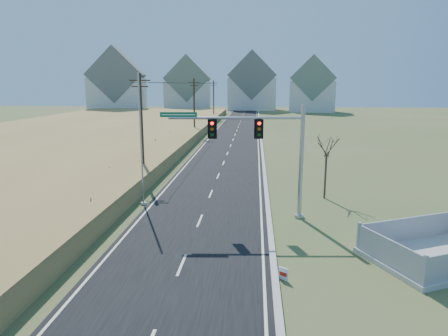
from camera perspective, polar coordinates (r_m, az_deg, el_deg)
ground at (r=20.51m, az=-5.03°, el=-11.36°), size 260.00×260.00×0.00m
road at (r=69.13m, az=1.76°, el=5.17°), size 8.00×180.00×0.06m
curb at (r=69.05m, az=5.22°, el=5.17°), size 0.30×180.00×0.18m
reed_marsh at (r=65.02m, az=-20.40°, el=4.56°), size 38.00×110.00×1.30m
utility_pole_near at (r=35.12m, az=-11.70°, el=6.08°), size 1.80×0.26×9.00m
utility_pole_mid at (r=64.41m, az=-4.28°, el=8.80°), size 1.80×0.26×9.00m
utility_pole_far at (r=94.15m, az=-1.50°, el=9.78°), size 1.80×0.26×9.00m
condo_nw at (r=125.54m, az=-15.01°, el=11.29°), size 17.69×13.38×19.05m
condo_nnw at (r=128.35m, az=-5.17°, el=11.30°), size 14.93×11.17×17.03m
condo_n at (r=130.59m, az=4.00°, el=11.62°), size 15.27×10.20×18.54m
condo_ne at (r=123.73m, az=12.48°, el=11.01°), size 14.12×10.51×16.52m
traffic_signal_mast at (r=23.99m, az=6.68°, el=2.68°), size 8.69×0.93×6.92m
fence_enclosure at (r=21.57m, az=28.34°, el=-10.79°), size 7.50×6.50×1.44m
open_sign at (r=17.46m, az=8.47°, el=-14.74°), size 0.39×0.29×0.55m
flagpole at (r=27.15m, az=-11.70°, el=1.96°), size 0.40×0.40×8.82m
bare_tree at (r=29.05m, az=14.51°, el=3.20°), size 1.82×1.82×4.83m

